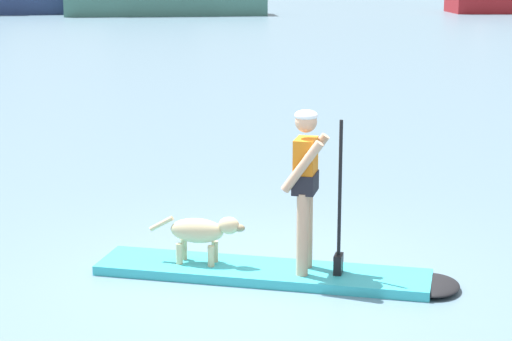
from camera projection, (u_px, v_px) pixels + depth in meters
name	position (u px, v px, depth m)	size (l,w,h in m)	color
ground_plane	(262.00, 277.00, 9.58)	(400.00, 400.00, 0.00)	slate
paddleboard	(284.00, 274.00, 9.52)	(3.78, 1.75, 0.10)	#33B2BF
person_paddler	(307.00, 179.00, 9.24)	(0.67, 0.57, 1.67)	tan
dog	(202.00, 232.00, 9.62)	(1.01, 0.39, 0.52)	#CCB78C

